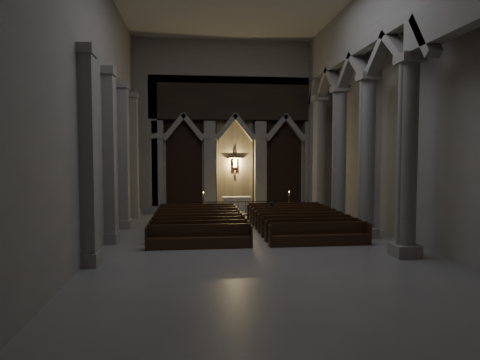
{
  "coord_description": "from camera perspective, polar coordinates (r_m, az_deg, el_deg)",
  "views": [
    {
      "loc": [
        -2.94,
        -18.64,
        4.14
      ],
      "look_at": [
        -0.58,
        3.0,
        2.79
      ],
      "focal_mm": 32.0,
      "sensor_mm": 36.0,
      "label": 1
    }
  ],
  "objects": [
    {
      "name": "room",
      "position": [
        19.18,
        2.78,
        13.95
      ],
      "size": [
        24.0,
        24.1,
        12.0
      ],
      "color": "gray",
      "rests_on": "ground"
    },
    {
      "name": "sanctuary_wall",
      "position": [
        30.42,
        -0.66,
        8.22
      ],
      "size": [
        14.0,
        0.77,
        12.0
      ],
      "color": "gray",
      "rests_on": "ground"
    },
    {
      "name": "right_arcade",
      "position": [
        21.99,
        16.9,
        13.06
      ],
      "size": [
        1.0,
        24.0,
        12.0
      ],
      "color": "gray",
      "rests_on": "ground"
    },
    {
      "name": "left_pilasters",
      "position": [
        22.46,
        -16.01,
        2.83
      ],
      "size": [
        0.6,
        13.0,
        8.03
      ],
      "color": "gray",
      "rests_on": "ground"
    },
    {
      "name": "sanctuary_step",
      "position": [
        29.66,
        -0.48,
        -4.32
      ],
      "size": [
        8.5,
        2.6,
        0.15
      ],
      "primitive_type": "cube",
      "color": "gray",
      "rests_on": "ground"
    },
    {
      "name": "altar",
      "position": [
        29.61,
        -0.44,
        -3.2
      ],
      "size": [
        1.97,
        0.79,
        1.0
      ],
      "color": "beige",
      "rests_on": "sanctuary_step"
    },
    {
      "name": "altar_rail",
      "position": [
        28.43,
        -0.24,
        -3.48
      ],
      "size": [
        5.05,
        0.09,
        0.99
      ],
      "color": "black",
      "rests_on": "ground"
    },
    {
      "name": "candle_stand_left",
      "position": [
        28.25,
        -4.89,
        -3.98
      ],
      "size": [
        0.27,
        0.27,
        1.62
      ],
      "color": "#A88533",
      "rests_on": "ground"
    },
    {
      "name": "candle_stand_right",
      "position": [
        28.62,
        6.56,
        -3.89
      ],
      "size": [
        0.28,
        0.28,
        1.63
      ],
      "color": "#A88533",
      "rests_on": "ground"
    },
    {
      "name": "pews",
      "position": [
        22.94,
        1.23,
        -5.99
      ],
      "size": [
        10.03,
        8.3,
        1.03
      ],
      "color": "black",
      "rests_on": "ground"
    },
    {
      "name": "worshipper",
      "position": [
        25.9,
        4.3,
        -4.27
      ],
      "size": [
        0.46,
        0.31,
        1.24
      ],
      "primitive_type": "imported",
      "rotation": [
        0.0,
        0.0,
        -0.02
      ],
      "color": "black",
      "rests_on": "ground"
    }
  ]
}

